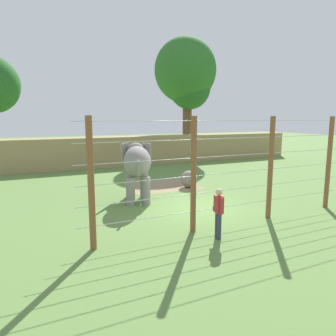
{
  "coord_description": "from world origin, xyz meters",
  "views": [
    {
      "loc": [
        -6.96,
        -11.48,
        3.9
      ],
      "look_at": [
        -0.17,
        2.54,
        1.4
      ],
      "focal_mm": 33.18,
      "sensor_mm": 36.0,
      "label": 1
    }
  ],
  "objects": [
    {
      "name": "cable_fence",
      "position": [
        0.03,
        -2.54,
        2.0
      ],
      "size": [
        11.25,
        0.2,
        3.98
      ],
      "color": "brown",
      "rests_on": "ground"
    },
    {
      "name": "tree_left_of_centre",
      "position": [
        8.35,
        16.22,
        8.54
      ],
      "size": [
        6.06,
        6.06,
        11.75
      ],
      "color": "brown",
      "rests_on": "ground"
    },
    {
      "name": "tree_behind_wall",
      "position": [
        8.75,
        15.99,
        6.87
      ],
      "size": [
        4.11,
        4.11,
        9.08
      ],
      "color": "brown",
      "rests_on": "ground"
    },
    {
      "name": "ground_plane",
      "position": [
        0.0,
        0.0,
        0.0
      ],
      "size": [
        120.0,
        120.0,
        0.0
      ],
      "primitive_type": "plane",
      "color": "#5B7F3D"
    },
    {
      "name": "enrichment_ball",
      "position": [
        1.66,
        3.57,
        0.48
      ],
      "size": [
        0.96,
        0.96,
        0.96
      ],
      "primitive_type": "sphere",
      "color": "gray",
      "rests_on": "ground"
    },
    {
      "name": "embankment_wall",
      "position": [
        0.0,
        13.49,
        1.2
      ],
      "size": [
        36.0,
        1.8,
        2.39
      ],
      "primitive_type": "cube",
      "color": "tan",
      "rests_on": "ground"
    },
    {
      "name": "elephant",
      "position": [
        -1.92,
        2.33,
        1.77
      ],
      "size": [
        2.04,
        3.48,
        2.68
      ],
      "color": "gray",
      "rests_on": "ground"
    },
    {
      "name": "dirt_patch",
      "position": [
        0.52,
        4.7,
        0.0
      ],
      "size": [
        4.28,
        3.82,
        0.01
      ],
      "primitive_type": "cube",
      "rotation": [
        0.0,
        0.0,
        -0.08
      ],
      "color": "#937F5B",
      "rests_on": "ground"
    },
    {
      "name": "zookeeper",
      "position": [
        -1.26,
        -3.47,
        0.93
      ],
      "size": [
        0.3,
        0.6,
        1.67
      ],
      "color": "#33384C",
      "rests_on": "ground"
    }
  ]
}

